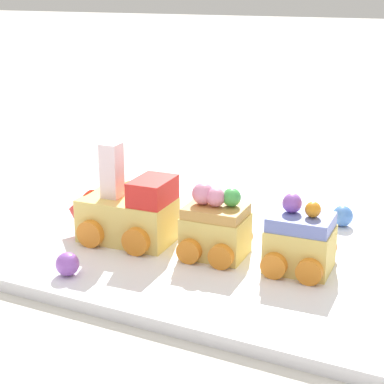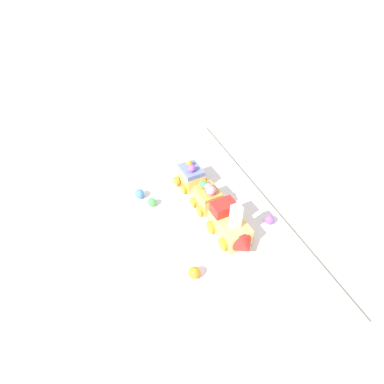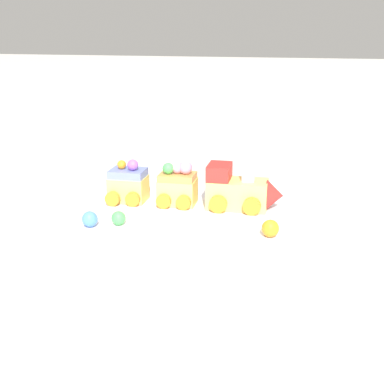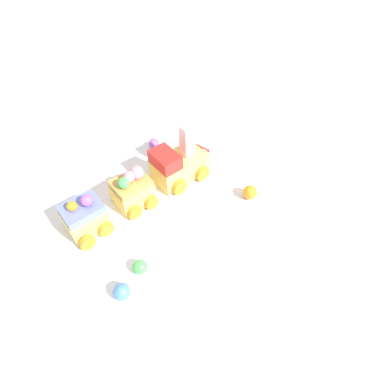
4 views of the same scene
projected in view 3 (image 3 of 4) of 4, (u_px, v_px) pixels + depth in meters
The scene contains 9 objects.
ground_plane at pixel (190, 220), 0.84m from camera, with size 10.00×10.00×0.00m, color beige.
display_board at pixel (190, 216), 0.84m from camera, with size 0.70×0.36×0.01m, color white.
cake_train_locomotive at pixel (242, 190), 0.85m from camera, with size 0.12×0.08×0.10m.
cake_car_caramel at pixel (178, 187), 0.88m from camera, with size 0.06×0.07×0.07m.
cake_car_blueberry at pixel (128, 185), 0.89m from camera, with size 0.06×0.07×0.07m.
gumball_green at pixel (119, 218), 0.78m from camera, with size 0.02×0.02×0.02m, color #4CBC56.
gumball_purple at pixel (250, 185), 0.95m from camera, with size 0.02×0.02×0.02m, color #9956C6.
gumball_blue at pixel (90, 219), 0.78m from camera, with size 0.02×0.02×0.02m, color #4C84E0.
gumball_orange at pixel (270, 228), 0.74m from camera, with size 0.02×0.02×0.02m, color orange.
Camera 3 is at (0.21, -0.77, 0.29)m, focal length 50.00 mm.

